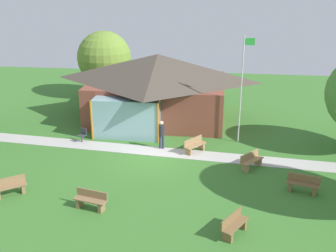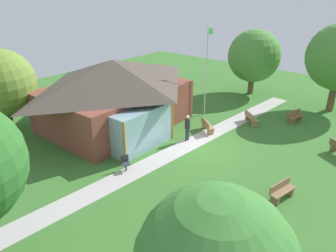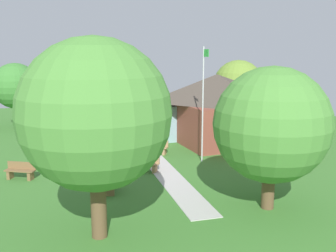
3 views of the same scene
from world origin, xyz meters
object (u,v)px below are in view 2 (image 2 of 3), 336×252
at_px(bench_front_left, 224,234).
at_px(bench_front_center, 282,191).
at_px(patio_chair_west, 125,164).
at_px(visitor_on_path, 187,126).
at_px(tree_east_hedge, 254,56).
at_px(tree_behind_pavilion_left, 1,83).
at_px(pavilion, 115,92).
at_px(flagpole, 207,69).
at_px(bench_lawn_far_right, 295,117).
at_px(bench_rear_near_path, 207,126).
at_px(bench_mid_right, 251,118).

distance_m(bench_front_left, bench_front_center, 4.16).
height_order(patio_chair_west, visitor_on_path, visitor_on_path).
distance_m(tree_east_hedge, tree_behind_pavilion_left, 20.01).
xyz_separation_m(bench_front_center, tree_behind_pavilion_left, (-4.21, 17.42, 2.86)).
bearing_deg(pavilion, patio_chair_west, -128.13).
bearing_deg(visitor_on_path, pavilion, -79.72).
xyz_separation_m(flagpole, patio_chair_west, (-9.51, -1.27, -3.13)).
xyz_separation_m(flagpole, bench_lawn_far_right, (2.83, -5.90, -3.14)).
bearing_deg(bench_rear_near_path, bench_lawn_far_right, 91.22).
height_order(bench_lawn_far_right, tree_east_hedge, tree_east_hedge).
height_order(pavilion, bench_lawn_far_right, pavilion).
bearing_deg(bench_front_left, tree_behind_pavilion_left, -128.05).
height_order(bench_front_center, tree_east_hedge, tree_east_hedge).
xyz_separation_m(bench_mid_right, patio_chair_west, (-10.07, 2.32, 0.01)).
distance_m(flagpole, bench_rear_near_path, 4.49).
distance_m(bench_lawn_far_right, bench_front_center, 9.85).
bearing_deg(visitor_on_path, bench_mid_right, 158.18).
bearing_deg(bench_lawn_far_right, tree_east_hedge, -110.80).
distance_m(patio_chair_west, visitor_on_path, 5.03).
bearing_deg(bench_mid_right, tree_east_hedge, 156.43).
height_order(bench_front_left, bench_lawn_far_right, same).
height_order(bench_rear_near_path, visitor_on_path, visitor_on_path).
bearing_deg(pavilion, tree_behind_pavilion_left, 135.43).
bearing_deg(bench_front_left, patio_chair_west, -138.77).
relative_size(bench_rear_near_path, visitor_on_path, 0.84).
xyz_separation_m(bench_rear_near_path, visitor_on_path, (-1.97, 0.22, 0.62)).
bearing_deg(patio_chair_west, visitor_on_path, -159.55).
bearing_deg(bench_front_left, flagpole, 178.20).
height_order(pavilion, patio_chair_west, pavilion).
xyz_separation_m(pavilion, tree_behind_pavilion_left, (-5.20, 5.12, 0.87)).
bearing_deg(bench_mid_right, visitor_on_path, -70.36).
bearing_deg(tree_behind_pavilion_left, bench_front_center, -76.42).
bearing_deg(tree_behind_pavilion_left, pavilion, -44.57).
height_order(patio_chair_west, tree_behind_pavilion_left, tree_behind_pavilion_left).
height_order(flagpole, tree_behind_pavilion_left, flagpole).
bearing_deg(flagpole, bench_front_center, -127.52).
bearing_deg(tree_east_hedge, bench_front_left, -156.84).
relative_size(visitor_on_path, tree_behind_pavilion_left, 0.32).
relative_size(pavilion, tree_behind_pavilion_left, 1.86).
relative_size(pavilion, visitor_on_path, 5.86).
xyz_separation_m(bench_front_center, visitor_on_path, (2.10, 6.95, 0.62)).
xyz_separation_m(flagpole, tree_behind_pavilion_left, (-10.85, 8.77, -0.28)).
bearing_deg(tree_behind_pavilion_left, bench_rear_near_path, -52.25).
xyz_separation_m(visitor_on_path, tree_behind_pavilion_left, (-6.31, 10.47, 2.24)).
relative_size(bench_front_center, bench_mid_right, 1.09).
bearing_deg(tree_east_hedge, tree_behind_pavilion_left, 152.61).
distance_m(pavilion, patio_chair_west, 6.57).
bearing_deg(tree_east_hedge, bench_front_center, -148.77).
distance_m(bench_rear_near_path, patio_chair_west, 6.97).
bearing_deg(flagpole, bench_front_left, -143.38).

